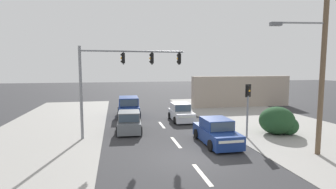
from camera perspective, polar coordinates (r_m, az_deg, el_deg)
ground_plane at (r=13.82m, az=4.64°, el=-13.77°), size 140.00×140.00×0.00m
lane_dash_near at (r=12.04m, az=7.40°, el=-16.86°), size 0.20×2.40×0.01m
lane_dash_mid at (r=16.58m, az=1.72°, el=-10.35°), size 0.20×2.40×0.01m
lane_dash_far at (r=21.32m, az=-1.37°, el=-6.64°), size 0.20×2.40×0.01m
kerb_right_verge at (r=19.78m, az=29.07°, el=-8.39°), size 10.00×44.00×0.02m
kerb_left_verge at (r=17.81m, az=-27.28°, el=-9.85°), size 8.00×40.00×0.02m
utility_pole_foreground_right at (r=15.75m, az=30.31°, el=6.94°), size 3.77×0.66×9.58m
traffic_signal_mast at (r=17.52m, az=-10.76°, el=4.86°), size 6.89×0.57×6.00m
pedestal_signal_right_kerb at (r=17.91m, az=17.00°, el=-1.49°), size 0.44×0.31×3.56m
roadside_bush at (r=19.87m, az=22.97°, el=-5.40°), size 2.58×2.21×1.93m
shopfront_wall_far at (r=32.16m, az=15.67°, el=0.66°), size 12.00×1.00×3.60m
hatchback_oncoming_mid at (r=22.88m, az=2.84°, el=-3.99°), size 1.80×3.65×1.53m
suv_crossing_left at (r=24.91m, az=-8.56°, el=-2.80°), size 2.15×4.58×1.90m
sedan_kerbside_parked at (r=16.39m, az=10.47°, el=-8.11°), size 1.90×4.24×1.56m
hatchback_receding_far at (r=19.20m, az=-8.44°, el=-5.99°), size 1.95×3.72×1.53m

